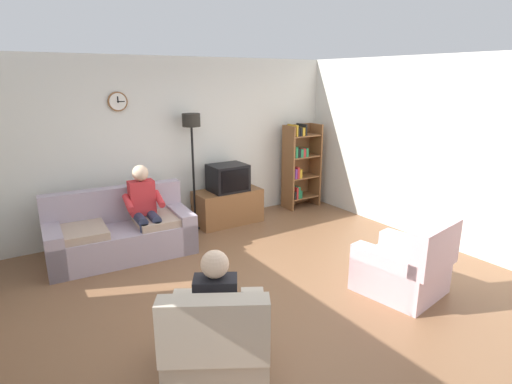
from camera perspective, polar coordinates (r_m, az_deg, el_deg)
name	(u,v)px	position (r m, az deg, el deg)	size (l,w,h in m)	color
ground_plane	(273,286)	(5.03, 2.40, -12.86)	(12.00, 12.00, 0.00)	brown
back_wall_assembly	(179,144)	(6.84, -10.51, 6.58)	(6.20, 0.17, 2.70)	silver
right_wall	(435,151)	(6.59, 23.39, 5.22)	(0.12, 5.80, 2.70)	silver
couch	(121,234)	(6.00, -18.15, -5.49)	(1.95, 1.00, 0.90)	#A899A8
tv_stand	(228,206)	(7.00, -3.92, -1.99)	(1.10, 0.56, 0.57)	brown
tv	(228,178)	(6.84, -3.89, 1.98)	(0.60, 0.49, 0.44)	black
bookshelf	(299,164)	(7.77, 5.95, 3.87)	(0.68, 0.36, 1.57)	brown
floor_lamp	(192,139)	(6.58, -8.81, 7.18)	(0.28, 0.28, 1.85)	black
armchair_near_window	(217,346)	(3.59, -5.38, -20.33)	(1.14, 1.16, 0.90)	#BCAD99
armchair_near_bookshelf	(404,269)	(5.06, 19.72, -9.95)	(0.93, 1.00, 0.90)	beige
person_on_couch	(144,205)	(5.86, -15.14, -1.77)	(0.53, 0.55, 1.24)	red
person_in_left_armchair	(217,305)	(3.50, -5.44, -15.28)	(0.61, 0.63, 1.12)	black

